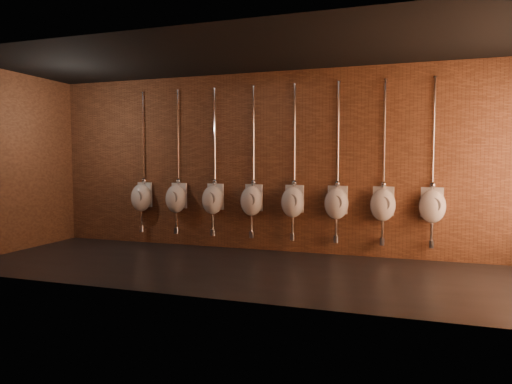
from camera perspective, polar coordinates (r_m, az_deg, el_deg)
ground at (r=6.99m, az=-2.31°, el=-9.53°), size 8.50×8.50×0.00m
room_shell at (r=6.80m, az=-2.36°, el=7.18°), size 8.54×3.04×3.22m
urinal_0 at (r=9.16m, az=-14.12°, el=-0.60°), size 0.47×0.43×2.72m
urinal_1 at (r=8.78m, az=-9.94°, el=-0.73°), size 0.47×0.43×2.72m
urinal_2 at (r=8.45m, az=-5.41°, el=-0.87°), size 0.47×0.43×2.72m
urinal_3 at (r=8.18m, az=-0.54°, el=-1.02°), size 0.47×0.43×2.72m
urinal_4 at (r=7.97m, az=4.63°, el=-1.17°), size 0.47×0.43×2.72m
urinal_5 at (r=7.82m, az=10.03°, el=-1.31°), size 0.47×0.43×2.72m
urinal_6 at (r=7.75m, az=15.58°, el=-1.44°), size 0.47×0.43×2.72m
urinal_7 at (r=7.76m, az=21.18°, el=-1.56°), size 0.47×0.43×2.72m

